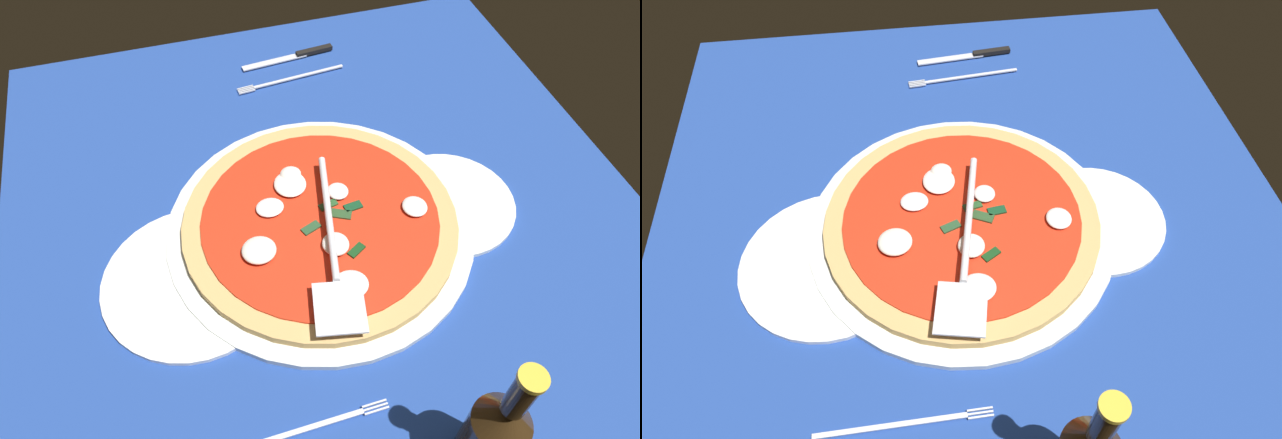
% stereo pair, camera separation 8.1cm
% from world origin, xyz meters
% --- Properties ---
extents(ground_plane, '(0.93, 0.93, 0.01)m').
position_xyz_m(ground_plane, '(0.00, 0.00, -0.00)').
color(ground_plane, '#214192').
extents(checker_pattern, '(0.93, 0.93, 0.00)m').
position_xyz_m(checker_pattern, '(0.00, 0.00, 0.00)').
color(checker_pattern, white).
rests_on(checker_pattern, ground_plane).
extents(pizza_pan, '(0.44, 0.44, 0.01)m').
position_xyz_m(pizza_pan, '(0.02, 0.06, 0.01)').
color(pizza_pan, silver).
rests_on(pizza_pan, ground_plane).
extents(dinner_plate_left, '(0.20, 0.20, 0.01)m').
position_xyz_m(dinner_plate_left, '(-0.18, 0.07, 0.01)').
color(dinner_plate_left, white).
rests_on(dinner_plate_left, ground_plane).
extents(dinner_plate_right, '(0.25, 0.25, 0.01)m').
position_xyz_m(dinner_plate_right, '(0.21, 0.10, 0.01)').
color(dinner_plate_right, white).
rests_on(dinner_plate_right, ground_plane).
extents(pizza, '(0.39, 0.39, 0.03)m').
position_xyz_m(pizza, '(0.02, 0.06, 0.02)').
color(pizza, tan).
rests_on(pizza, pizza_pan).
extents(pizza_server, '(0.10, 0.29, 0.01)m').
position_xyz_m(pizza_server, '(0.02, 0.13, 0.05)').
color(pizza_server, silver).
rests_on(pizza_server, pizza).
extents(place_setting_near, '(0.20, 0.15, 0.01)m').
position_xyz_m(place_setting_near, '(-0.04, -0.32, 0.00)').
color(place_setting_near, white).
rests_on(place_setting_near, ground_plane).
extents(beer_bottle, '(0.06, 0.06, 0.22)m').
position_xyz_m(beer_bottle, '(-0.06, 0.42, 0.08)').
color(beer_bottle, '#32210F').
rests_on(beer_bottle, ground_plane).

